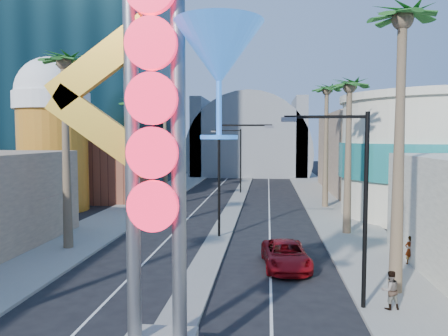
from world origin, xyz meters
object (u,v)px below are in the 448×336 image
red_pickup (286,255)px  neon_sign (182,127)px  pedestrian_b (390,290)px  pedestrian_a (410,250)px

red_pickup → neon_sign: bearing=-113.6°
neon_sign → pedestrian_b: bearing=33.9°
pedestrian_a → pedestrian_b: pedestrian_b is taller
pedestrian_a → pedestrian_b: 7.07m
red_pickup → pedestrian_b: 6.86m
neon_sign → pedestrian_b: neon_sign is taller
pedestrian_a → red_pickup: bearing=-5.4°
neon_sign → red_pickup: bearing=71.7°
red_pickup → pedestrian_a: 6.74m
neon_sign → red_pickup: neon_sign is taller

